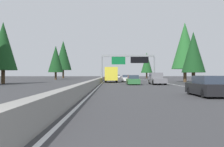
{
  "coord_description": "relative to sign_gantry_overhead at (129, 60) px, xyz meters",
  "views": [
    {
      "loc": [
        -2.37,
        -1.85,
        1.55
      ],
      "look_at": [
        58.05,
        -2.16,
        1.82
      ],
      "focal_mm": 38.09,
      "sensor_mm": 36.0,
      "label": 1
    }
  ],
  "objects": [
    {
      "name": "bus_near_right",
      "position": [
        53.77,
        4.31,
        -3.24
      ],
      "size": [
        11.5,
        2.55,
        3.1
      ],
      "color": "white",
      "rests_on": "ground"
    },
    {
      "name": "shoulder_stripe_right",
      "position": [
        16.87,
        -5.48,
        -4.95
      ],
      "size": [
        160.0,
        0.16,
        0.01
      ],
      "primitive_type": "cube",
      "color": "silver",
      "rests_on": "ground"
    },
    {
      "name": "box_truck_mid_left",
      "position": [
        -7.98,
        4.11,
        -3.35
      ],
      "size": [
        8.5,
        2.4,
        2.95
      ],
      "color": "gold",
      "rests_on": "ground"
    },
    {
      "name": "sedan_mid_right",
      "position": [
        -1.78,
        0.83,
        -4.27
      ],
      "size": [
        4.4,
        1.8,
        1.47
      ],
      "color": "white",
      "rests_on": "ground"
    },
    {
      "name": "sedan_far_left",
      "position": [
        -38.57,
        -2.72,
        -4.27
      ],
      "size": [
        4.4,
        1.8,
        1.47
      ],
      "color": "black",
      "rests_on": "ground"
    },
    {
      "name": "sedan_far_right",
      "position": [
        -18.99,
        0.78,
        -4.27
      ],
      "size": [
        4.4,
        1.8,
        1.47
      ],
      "color": "#2D6B38",
      "rests_on": "ground"
    },
    {
      "name": "median_barrier",
      "position": [
        26.87,
        6.34,
        -4.51
      ],
      "size": [
        180.0,
        0.56,
        0.9
      ],
      "primitive_type": "cube",
      "color": "gray",
      "rests_on": "ground"
    },
    {
      "name": "sign_gantry_overhead",
      "position": [
        0.0,
        0.0,
        0.0
      ],
      "size": [
        0.5,
        12.68,
        6.23
      ],
      "color": "gray",
      "rests_on": "ground"
    },
    {
      "name": "conifer_right_far",
      "position": [
        39.36,
        -10.19,
        1.34
      ],
      "size": [
        4.56,
        4.56,
        10.37
      ],
      "color": "#4C3823",
      "rests_on": "ground"
    },
    {
      "name": "conifer_right_mid",
      "position": [
        -6.61,
        -11.13,
        2.56
      ],
      "size": [
        5.44,
        5.44,
        12.36
      ],
      "color": "#4C3823",
      "rests_on": "ground"
    },
    {
      "name": "ground_plane",
      "position": [
        6.87,
        6.04,
        -4.96
      ],
      "size": [
        320.0,
        320.0,
        0.0
      ],
      "primitive_type": "plane",
      "color": "#38383A"
    },
    {
      "name": "conifer_left_mid",
      "position": [
        14.92,
        20.53,
        1.21
      ],
      "size": [
        4.47,
        4.47,
        10.15
      ],
      "color": "#4C3823",
      "rests_on": "ground"
    },
    {
      "name": "sedan_mid_center",
      "position": [
        56.51,
        0.75,
        -4.27
      ],
      "size": [
        4.4,
        1.8,
        1.47
      ],
      "color": "white",
      "rests_on": "ground"
    },
    {
      "name": "minivan_distant_a",
      "position": [
        15.88,
        4.47,
        -4.01
      ],
      "size": [
        5.0,
        1.95,
        1.69
      ],
      "color": "maroon",
      "rests_on": "ground"
    },
    {
      "name": "conifer_right_near",
      "position": [
        -16.8,
        -9.32,
        0.25
      ],
      "size": [
        3.78,
        3.78,
        8.59
      ],
      "color": "#4C3823",
      "rests_on": "ground"
    },
    {
      "name": "conifer_left_near",
      "position": [
        -15.52,
        22.32,
        1.38
      ],
      "size": [
        4.59,
        4.59,
        10.44
      ],
      "color": "#4C3823",
      "rests_on": "ground"
    },
    {
      "name": "shoulder_stripe_median",
      "position": [
        16.87,
        5.79,
        -4.95
      ],
      "size": [
        160.0,
        0.16,
        0.01
      ],
      "primitive_type": "cube",
      "color": "silver",
      "rests_on": "ground"
    },
    {
      "name": "conifer_left_far",
      "position": [
        43.94,
        24.14,
        4.65
      ],
      "size": [
        6.95,
        6.95,
        15.78
      ],
      "color": "#4C3823",
      "rests_on": "ground"
    },
    {
      "name": "pickup_distant_b",
      "position": [
        -17.97,
        -3.07,
        -4.04
      ],
      "size": [
        5.6,
        2.0,
        1.86
      ],
      "color": "slate",
      "rests_on": "ground"
    }
  ]
}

